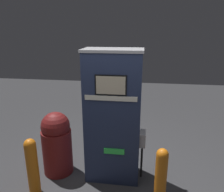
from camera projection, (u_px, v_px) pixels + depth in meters
ground_plane at (111, 184)px, 3.49m from camera, size 14.00×14.00×0.00m
gas_pump at (113, 117)px, 3.41m from camera, size 0.95×0.53×2.11m
safety_bollard at (161, 178)px, 2.88m from camera, size 0.16×0.16×0.93m
trash_bin at (57, 143)px, 3.67m from camera, size 0.50×0.50×1.09m
safety_bollard_far at (32, 165)px, 3.18m from camera, size 0.17×0.17×0.90m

